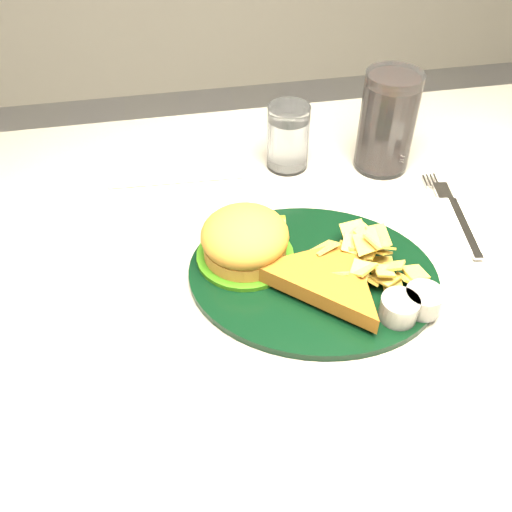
{
  "coord_description": "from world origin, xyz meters",
  "views": [
    {
      "loc": [
        -0.11,
        -0.55,
        1.27
      ],
      "look_at": [
        -0.01,
        -0.05,
        0.8
      ],
      "focal_mm": 40.0,
      "sensor_mm": 36.0,
      "label": 1
    }
  ],
  "objects_px": {
    "cola_glass": "(387,122)",
    "water_glass": "(288,137)",
    "table": "(257,408)",
    "fork_napkin": "(461,223)",
    "dinner_plate": "(314,257)"
  },
  "relations": [
    {
      "from": "table",
      "to": "dinner_plate",
      "type": "bearing_deg",
      "value": -42.55
    },
    {
      "from": "table",
      "to": "cola_glass",
      "type": "bearing_deg",
      "value": 36.34
    },
    {
      "from": "table",
      "to": "cola_glass",
      "type": "xyz_separation_m",
      "value": [
        0.24,
        0.17,
        0.45
      ]
    },
    {
      "from": "dinner_plate",
      "to": "fork_napkin",
      "type": "bearing_deg",
      "value": 33.13
    },
    {
      "from": "fork_napkin",
      "to": "cola_glass",
      "type": "bearing_deg",
      "value": 119.29
    },
    {
      "from": "dinner_plate",
      "to": "fork_napkin",
      "type": "height_order",
      "value": "dinner_plate"
    },
    {
      "from": "water_glass",
      "to": "fork_napkin",
      "type": "bearing_deg",
      "value": -43.46
    },
    {
      "from": "table",
      "to": "water_glass",
      "type": "distance_m",
      "value": 0.48
    },
    {
      "from": "water_glass",
      "to": "cola_glass",
      "type": "height_order",
      "value": "cola_glass"
    },
    {
      "from": "table",
      "to": "water_glass",
      "type": "relative_size",
      "value": 11.5
    },
    {
      "from": "fork_napkin",
      "to": "water_glass",
      "type": "bearing_deg",
      "value": 146.19
    },
    {
      "from": "water_glass",
      "to": "table",
      "type": "bearing_deg",
      "value": -113.5
    },
    {
      "from": "cola_glass",
      "to": "water_glass",
      "type": "bearing_deg",
      "value": 168.98
    },
    {
      "from": "table",
      "to": "cola_glass",
      "type": "height_order",
      "value": "cola_glass"
    },
    {
      "from": "dinner_plate",
      "to": "water_glass",
      "type": "height_order",
      "value": "water_glass"
    }
  ]
}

